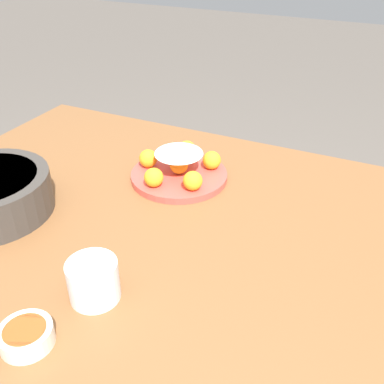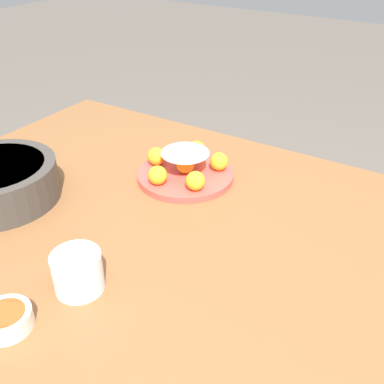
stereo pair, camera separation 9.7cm
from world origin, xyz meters
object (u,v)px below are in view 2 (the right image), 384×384
object	(u,v)px
cake_plate	(185,169)
sauce_bowl	(6,319)
cup_far	(78,272)
dining_table	(200,275)

from	to	relation	value
cake_plate	sauce_bowl	size ratio (longest dim) A/B	2.86
cake_plate	cup_far	size ratio (longest dim) A/B	2.74
sauce_bowl	cup_far	distance (m)	0.13
dining_table	cup_far	size ratio (longest dim) A/B	17.46
cake_plate	dining_table	bearing A→B (deg)	129.14
cake_plate	cup_far	world-z (taller)	cake_plate
sauce_bowl	cup_far	xyz separation A→B (m)	(-0.04, -0.12, 0.02)
cake_plate	sauce_bowl	xyz separation A→B (m)	(-0.01, 0.54, -0.01)
dining_table	cup_far	distance (m)	0.27
cake_plate	cup_far	xyz separation A→B (m)	(-0.05, 0.41, 0.01)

